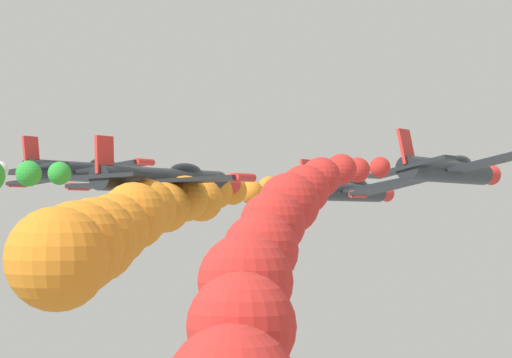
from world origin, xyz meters
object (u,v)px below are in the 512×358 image
(airplane_lead, at_px, (346,191))
(airplane_right_inner, at_px, (449,171))
(airplane_left_inner, at_px, (85,171))
(airplane_left_outer, at_px, (165,180))

(airplane_lead, relative_size, airplane_right_inner, 1.00)
(airplane_left_inner, distance_m, airplane_left_outer, 14.02)
(airplane_right_inner, height_order, airplane_left_outer, airplane_right_inner)
(airplane_left_inner, distance_m, airplane_right_inner, 21.37)
(airplane_lead, distance_m, airplane_left_inner, 15.33)
(airplane_left_outer, bearing_deg, airplane_lead, 92.48)
(airplane_left_inner, height_order, airplane_right_inner, airplane_left_inner)
(airplane_lead, distance_m, airplane_left_outer, 19.07)
(airplane_left_inner, relative_size, airplane_right_inner, 1.00)
(airplane_right_inner, xyz_separation_m, airplane_left_outer, (-9.90, -9.02, -0.50))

